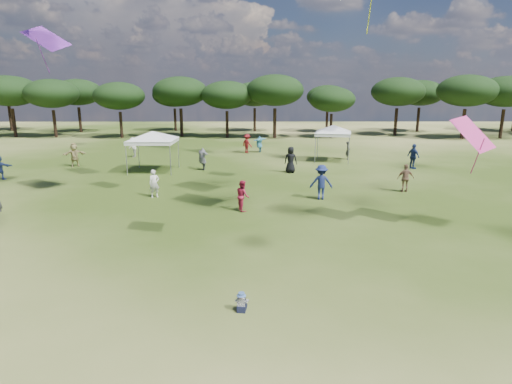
% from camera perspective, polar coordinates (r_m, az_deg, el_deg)
% --- Properties ---
extents(ground, '(140.00, 140.00, 0.00)m').
position_cam_1_polar(ground, '(10.33, -4.52, -21.75)').
color(ground, '#344815').
rests_on(ground, ground).
extents(tree_line, '(108.78, 17.63, 7.77)m').
position_cam_1_polar(tree_line, '(55.82, 1.48, 13.15)').
color(tree_line, black).
rests_on(tree_line, ground).
extents(tent_left, '(6.57, 6.57, 3.25)m').
position_cam_1_polar(tent_left, '(31.99, -13.66, 7.68)').
color(tent_left, gray).
rests_on(tent_left, ground).
extents(tent_right, '(5.62, 5.62, 3.31)m').
position_cam_1_polar(tent_right, '(36.18, 10.28, 8.60)').
color(tent_right, gray).
rests_on(tent_right, ground).
extents(toddler, '(0.39, 0.42, 0.56)m').
position_cam_1_polar(toddler, '(12.13, -1.93, -14.52)').
color(toddler, black).
rests_on(toddler, ground).
extents(festival_crowd, '(30.26, 21.47, 1.92)m').
position_cam_1_polar(festival_crowd, '(31.38, -6.26, 4.28)').
color(festival_crowd, '#A08E57').
rests_on(festival_crowd, ground).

